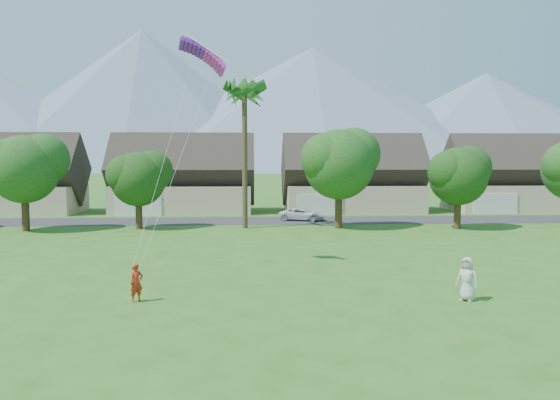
{
  "coord_description": "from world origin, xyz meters",
  "views": [
    {
      "loc": [
        -1.52,
        -18.11,
        5.92
      ],
      "look_at": [
        0.0,
        10.0,
        3.8
      ],
      "focal_mm": 35.0,
      "sensor_mm": 36.0,
      "label": 1
    }
  ],
  "objects": [
    {
      "name": "tree_row",
      "position": [
        -1.14,
        27.92,
        4.89
      ],
      "size": [
        62.27,
        6.67,
        8.45
      ],
      "color": "#47301C",
      "rests_on": "ground"
    },
    {
      "name": "parked_car",
      "position": [
        3.44,
        34.0,
        0.6
      ],
      "size": [
        4.75,
        3.3,
        1.21
      ],
      "primitive_type": "imported",
      "rotation": [
        0.0,
        0.0,
        1.24
      ],
      "color": "silver",
      "rests_on": "ground"
    },
    {
      "name": "kite_flyer",
      "position": [
        -6.27,
        4.44,
        0.8
      ],
      "size": [
        0.69,
        0.67,
        1.6
      ],
      "primitive_type": "imported",
      "rotation": [
        0.0,
        0.0,
        0.71
      ],
      "color": "red",
      "rests_on": "ground"
    },
    {
      "name": "watcher",
      "position": [
        7.51,
        3.88,
        0.92
      ],
      "size": [
        1.06,
        1.04,
        1.85
      ],
      "primitive_type": "imported",
      "rotation": [
        0.0,
        0.0,
        -0.73
      ],
      "color": "beige",
      "rests_on": "ground"
    },
    {
      "name": "parafoil_kite",
      "position": [
        -3.95,
        11.46,
        11.49
      ],
      "size": [
        2.72,
        1.01,
        0.5
      ],
      "rotation": [
        0.0,
        0.0,
        0.01
      ],
      "color": "#6F18B4",
      "rests_on": "ground"
    },
    {
      "name": "houses_row",
      "position": [
        0.49,
        42.99,
        3.44
      ],
      "size": [
        72.75,
        8.19,
        8.86
      ],
      "color": "beige",
      "rests_on": "ground"
    },
    {
      "name": "fan_palm",
      "position": [
        -2.0,
        28.5,
        11.8
      ],
      "size": [
        3.0,
        3.0,
        13.8
      ],
      "color": "#4C3D26",
      "rests_on": "ground"
    },
    {
      "name": "street",
      "position": [
        0.0,
        34.0,
        0.01
      ],
      "size": [
        90.0,
        7.0,
        0.01
      ],
      "primitive_type": "cube",
      "color": "#2D2D30",
      "rests_on": "ground"
    },
    {
      "name": "mountain_ridge",
      "position": [
        10.4,
        260.0,
        29.07
      ],
      "size": [
        540.0,
        240.0,
        70.0
      ],
      "color": "slate",
      "rests_on": "ground"
    },
    {
      "name": "ground",
      "position": [
        0.0,
        0.0,
        0.0
      ],
      "size": [
        500.0,
        500.0,
        0.0
      ],
      "primitive_type": "plane",
      "color": "#2D6019",
      "rests_on": "ground"
    }
  ]
}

